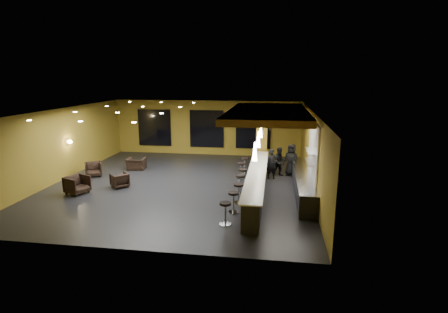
# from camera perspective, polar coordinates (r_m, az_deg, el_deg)

# --- Properties ---
(floor) EXTENTS (12.00, 13.00, 0.10)m
(floor) POSITION_cam_1_polar(r_m,az_deg,el_deg) (16.87, -7.01, -4.63)
(floor) COLOR black
(floor) RESTS_ON ground
(ceiling) EXTENTS (12.00, 13.00, 0.10)m
(ceiling) POSITION_cam_1_polar(r_m,az_deg,el_deg) (16.15, -7.36, 7.63)
(ceiling) COLOR black
(wall_back) EXTENTS (12.00, 0.10, 3.50)m
(wall_back) POSITION_cam_1_polar(r_m,az_deg,el_deg) (22.70, -2.79, 4.71)
(wall_back) COLOR olive
(wall_back) RESTS_ON floor
(wall_front) EXTENTS (12.00, 0.10, 3.50)m
(wall_front) POSITION_cam_1_polar(r_m,az_deg,el_deg) (10.47, -16.74, -5.92)
(wall_front) COLOR olive
(wall_front) RESTS_ON floor
(wall_left) EXTENTS (0.10, 13.00, 3.50)m
(wall_left) POSITION_cam_1_polar(r_m,az_deg,el_deg) (18.94, -25.13, 1.79)
(wall_left) COLOR olive
(wall_left) RESTS_ON floor
(wall_right) EXTENTS (0.10, 13.00, 3.50)m
(wall_right) POSITION_cam_1_polar(r_m,az_deg,el_deg) (15.92, 14.31, 0.69)
(wall_right) COLOR olive
(wall_right) RESTS_ON floor
(wood_soffit) EXTENTS (3.60, 8.00, 0.28)m
(wood_soffit) POSITION_cam_1_polar(r_m,az_deg,el_deg) (16.57, 7.17, 7.12)
(wood_soffit) COLOR olive
(wood_soffit) RESTS_ON ceiling
(window_left) EXTENTS (2.20, 0.06, 2.40)m
(window_left) POSITION_cam_1_polar(r_m,az_deg,el_deg) (23.52, -11.27, 4.65)
(window_left) COLOR black
(window_left) RESTS_ON wall_back
(window_center) EXTENTS (2.20, 0.06, 2.40)m
(window_center) POSITION_cam_1_polar(r_m,az_deg,el_deg) (22.60, -2.85, 4.54)
(window_center) COLOR black
(window_center) RESTS_ON wall_back
(window_right) EXTENTS (2.20, 0.06, 2.40)m
(window_right) POSITION_cam_1_polar(r_m,az_deg,el_deg) (22.22, 4.79, 4.37)
(window_right) COLOR black
(window_right) RESTS_ON wall_back
(tile_backsplash) EXTENTS (0.06, 3.20, 2.40)m
(tile_backsplash) POSITION_cam_1_polar(r_m,az_deg,el_deg) (14.89, 14.39, 0.82)
(tile_backsplash) COLOR white
(tile_backsplash) RESTS_ON wall_right
(bar_counter) EXTENTS (0.60, 8.00, 1.00)m
(bar_counter) POSITION_cam_1_polar(r_m,az_deg,el_deg) (15.20, 5.36, -4.42)
(bar_counter) COLOR black
(bar_counter) RESTS_ON floor
(bar_top) EXTENTS (0.78, 8.10, 0.05)m
(bar_top) POSITION_cam_1_polar(r_m,az_deg,el_deg) (15.05, 5.40, -2.51)
(bar_top) COLOR silver
(bar_top) RESTS_ON bar_counter
(prep_counter) EXTENTS (0.70, 6.00, 0.86)m
(prep_counter) POSITION_cam_1_polar(r_m,az_deg,el_deg) (15.74, 12.76, -4.34)
(prep_counter) COLOR black
(prep_counter) RESTS_ON floor
(prep_top) EXTENTS (0.72, 6.00, 0.03)m
(prep_top) POSITION_cam_1_polar(r_m,az_deg,el_deg) (15.61, 12.85, -2.75)
(prep_top) COLOR silver
(prep_top) RESTS_ON prep_counter
(wall_shelf_lower) EXTENTS (0.30, 1.50, 0.03)m
(wall_shelf_lower) POSITION_cam_1_polar(r_m,az_deg,el_deg) (14.77, 13.84, -0.84)
(wall_shelf_lower) COLOR silver
(wall_shelf_lower) RESTS_ON wall_right
(wall_shelf_upper) EXTENTS (0.30, 1.50, 0.03)m
(wall_shelf_upper) POSITION_cam_1_polar(r_m,az_deg,el_deg) (14.67, 13.94, 0.87)
(wall_shelf_upper) COLOR silver
(wall_shelf_upper) RESTS_ON wall_right
(column) EXTENTS (0.60, 0.60, 3.50)m
(column) POSITION_cam_1_polar(r_m,az_deg,el_deg) (19.38, 6.18, 3.20)
(column) COLOR olive
(column) RESTS_ON floor
(wall_sconce) EXTENTS (0.22, 0.22, 0.22)m
(wall_sconce) POSITION_cam_1_polar(r_m,az_deg,el_deg) (19.25, -23.91, 2.22)
(wall_sconce) COLOR #FFE5B2
(wall_sconce) RESTS_ON wall_left
(pendant_0) EXTENTS (0.20, 0.20, 0.70)m
(pendant_0) POSITION_cam_1_polar(r_m,az_deg,el_deg) (12.79, 5.05, 0.81)
(pendant_0) COLOR white
(pendant_0) RESTS_ON wood_soffit
(pendant_1) EXTENTS (0.20, 0.20, 0.70)m
(pendant_1) POSITION_cam_1_polar(r_m,az_deg,el_deg) (15.24, 5.61, 2.80)
(pendant_1) COLOR white
(pendant_1) RESTS_ON wood_soffit
(pendant_2) EXTENTS (0.20, 0.20, 0.70)m
(pendant_2) POSITION_cam_1_polar(r_m,az_deg,el_deg) (17.70, 6.01, 4.23)
(pendant_2) COLOR white
(pendant_2) RESTS_ON wood_soffit
(staff_a) EXTENTS (0.64, 0.52, 1.51)m
(staff_a) POSITION_cam_1_polar(r_m,az_deg,el_deg) (17.51, 7.80, -1.25)
(staff_a) COLOR black
(staff_a) RESTS_ON floor
(staff_b) EXTENTS (0.87, 0.78, 1.50)m
(staff_b) POSITION_cam_1_polar(r_m,az_deg,el_deg) (18.06, 9.11, -0.87)
(staff_b) COLOR black
(staff_b) RESTS_ON floor
(staff_c) EXTENTS (0.94, 0.77, 1.65)m
(staff_c) POSITION_cam_1_polar(r_m,az_deg,el_deg) (18.23, 10.92, -0.56)
(staff_c) COLOR black
(staff_c) RESTS_ON floor
(armchair_a) EXTENTS (1.12, 1.10, 0.79)m
(armchair_a) POSITION_cam_1_polar(r_m,az_deg,el_deg) (16.62, -22.85, -4.26)
(armchair_a) COLOR black
(armchair_a) RESTS_ON floor
(armchair_b) EXTENTS (1.02, 1.02, 0.67)m
(armchair_b) POSITION_cam_1_polar(r_m,az_deg,el_deg) (16.90, -16.67, -3.71)
(armchair_b) COLOR black
(armchair_b) RESTS_ON floor
(armchair_c) EXTENTS (1.08, 1.09, 0.73)m
(armchair_c) POSITION_cam_1_polar(r_m,az_deg,el_deg) (19.12, -20.55, -1.96)
(armchair_c) COLOR black
(armchair_c) RESTS_ON floor
(armchair_d) EXTENTS (1.03, 0.92, 0.63)m
(armchair_d) POSITION_cam_1_polar(r_m,az_deg,el_deg) (19.81, -14.12, -1.16)
(armchair_d) COLOR black
(armchair_d) RESTS_ON floor
(bar_stool_0) EXTENTS (0.41, 0.41, 0.82)m
(bar_stool_0) POSITION_cam_1_polar(r_m,az_deg,el_deg) (12.16, 0.21, -8.81)
(bar_stool_0) COLOR silver
(bar_stool_0) RESTS_ON floor
(bar_stool_1) EXTENTS (0.41, 0.41, 0.80)m
(bar_stool_1) POSITION_cam_1_polar(r_m,az_deg,el_deg) (13.21, 1.53, -7.04)
(bar_stool_1) COLOR silver
(bar_stool_1) RESTS_ON floor
(bar_stool_2) EXTENTS (0.41, 0.41, 0.81)m
(bar_stool_2) POSITION_cam_1_polar(r_m,az_deg,el_deg) (14.17, 2.39, -5.61)
(bar_stool_2) COLOR silver
(bar_stool_2) RESTS_ON floor
(bar_stool_3) EXTENTS (0.43, 0.43, 0.84)m
(bar_stool_3) POSITION_cam_1_polar(r_m,az_deg,el_deg) (15.27, 2.70, -4.14)
(bar_stool_3) COLOR silver
(bar_stool_3) RESTS_ON floor
(bar_stool_4) EXTENTS (0.42, 0.42, 0.83)m
(bar_stool_4) POSITION_cam_1_polar(r_m,az_deg,el_deg) (16.26, 3.02, -3.08)
(bar_stool_4) COLOR silver
(bar_stool_4) RESTS_ON floor
(bar_stool_5) EXTENTS (0.43, 0.43, 0.86)m
(bar_stool_5) POSITION_cam_1_polar(r_m,az_deg,el_deg) (17.33, 2.83, -2.00)
(bar_stool_5) COLOR silver
(bar_stool_5) RESTS_ON floor
(bar_stool_6) EXTENTS (0.43, 0.43, 0.84)m
(bar_stool_6) POSITION_cam_1_polar(r_m,az_deg,el_deg) (18.42, 3.41, -1.13)
(bar_stool_6) COLOR silver
(bar_stool_6) RESTS_ON floor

